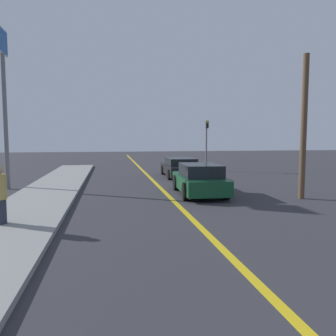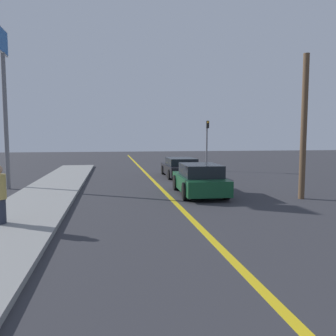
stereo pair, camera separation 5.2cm
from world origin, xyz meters
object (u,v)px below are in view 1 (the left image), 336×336
object	(u,v)px
car_near_right_lane	(200,180)
roadside_sign	(3,78)
car_ahead_center	(180,167)
traffic_light	(207,140)
utility_pole	(304,127)

from	to	relation	value
car_near_right_lane	roadside_sign	size ratio (longest dim) A/B	0.55
car_ahead_center	roadside_sign	bearing A→B (deg)	-158.36
car_near_right_lane	traffic_light	bearing A→B (deg)	74.32
traffic_light	utility_pole	distance (m)	11.64
car_near_right_lane	traffic_light	xyz separation A→B (m)	(3.31, 9.95, 1.66)
car_near_right_lane	car_ahead_center	size ratio (longest dim) A/B	0.91
car_near_right_lane	car_ahead_center	xyz separation A→B (m)	(0.55, 6.58, -0.06)
traffic_light	roadside_sign	xyz separation A→B (m)	(-12.02, -6.83, 2.98)
car_ahead_center	utility_pole	bearing A→B (deg)	-67.07
car_ahead_center	roadside_sign	world-z (taller)	roadside_sign
utility_pole	car_ahead_center	bearing A→B (deg)	111.74
utility_pole	traffic_light	bearing A→B (deg)	92.62
traffic_light	roadside_sign	distance (m)	14.15
roadside_sign	utility_pole	xyz separation A→B (m)	(12.56, -4.78, -2.41)
roadside_sign	utility_pole	distance (m)	13.65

